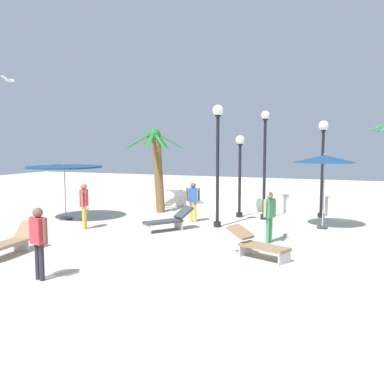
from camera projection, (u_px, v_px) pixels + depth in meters
The scene contains 17 objects.
ground_plane at pixel (157, 247), 13.47m from camera, with size 56.00×56.00×0.00m, color beige.
boundary_wall at pixel (234, 201), 21.04m from camera, with size 25.20×0.30×0.82m, color silver.
patio_umbrella_0 at pixel (64, 169), 18.10m from camera, with size 3.06×3.06×2.34m.
patio_umbrella_2 at pixel (325, 160), 16.12m from camera, with size 2.24×2.24×2.80m.
palm_tree_0 at pixel (157, 159), 20.10m from camera, with size 2.74×2.74×3.86m.
lamp_post_0 at pixel (265, 155), 18.10m from camera, with size 0.36×0.36×4.48m.
lamp_post_1 at pixel (218, 148), 16.37m from camera, with size 0.41×0.41×4.58m.
lamp_post_2 at pixel (323, 153), 18.54m from camera, with size 0.42×0.42×4.11m.
lamp_post_3 at pixel (240, 165), 18.71m from camera, with size 0.39×0.39×3.50m.
lounge_chair_0 at pixel (11, 241), 12.52m from camera, with size 0.75×1.94×0.84m.
lounge_chair_1 at pixel (258, 244), 12.14m from camera, with size 1.91×1.23×0.82m.
lounge_chair_2 at pixel (169, 220), 15.95m from camera, with size 1.52×1.85×0.83m.
guest_0 at pixel (269, 212), 13.91m from camera, with size 0.36×0.53×1.64m.
guest_1 at pixel (84, 201), 16.21m from camera, with size 0.35×0.53×1.70m.
guest_2 at pixel (39, 236), 10.11m from camera, with size 0.54×0.33×1.70m.
guest_3 at pixel (193, 198), 17.67m from camera, with size 0.52×0.37×1.60m.
seagull_2 at pixel (10, 80), 17.36m from camera, with size 0.51×1.28×0.15m.
Camera 1 is at (5.92, -11.85, 3.16)m, focal length 41.11 mm.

